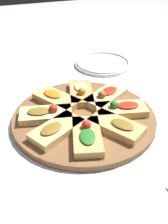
{
  "coord_description": "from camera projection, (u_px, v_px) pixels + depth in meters",
  "views": [
    {
      "loc": [
        -0.21,
        -0.53,
        0.41
      ],
      "look_at": [
        0.0,
        0.0,
        0.03
      ],
      "focal_mm": 42.0,
      "sensor_mm": 36.0,
      "label": 1
    }
  ],
  "objects": [
    {
      "name": "plate_right",
      "position": [
        103.0,
        63.0,
        1.0
      ],
      "size": [
        0.21,
        0.21,
        0.02
      ],
      "color": "white",
      "rests_on": "ground_plane"
    },
    {
      "name": "focaccia_slice_7",
      "position": [
        81.0,
        93.0,
        0.77
      ],
      "size": [
        0.1,
        0.15,
        0.04
      ],
      "color": "tan",
      "rests_on": "serving_board"
    },
    {
      "name": "serving_board",
      "position": [
        84.0,
        118.0,
        0.7
      ],
      "size": [
        0.38,
        0.38,
        0.02
      ],
      "primitive_type": "cylinder",
      "color": "brown",
      "rests_on": "ground_plane"
    },
    {
      "name": "focaccia_slice_1",
      "position": [
        46.0,
        114.0,
        0.68
      ],
      "size": [
        0.15,
        0.1,
        0.04
      ],
      "color": "#E5C689",
      "rests_on": "serving_board"
    },
    {
      "name": "focaccia_slice_0",
      "position": [
        56.0,
        99.0,
        0.74
      ],
      "size": [
        0.12,
        0.15,
        0.03
      ],
      "color": "tan",
      "rests_on": "serving_board"
    },
    {
      "name": "focaccia_slice_3",
      "position": [
        87.0,
        135.0,
        0.61
      ],
      "size": [
        0.1,
        0.15,
        0.04
      ],
      "color": "tan",
      "rests_on": "serving_board"
    },
    {
      "name": "focaccia_slice_5",
      "position": [
        121.0,
        109.0,
        0.7
      ],
      "size": [
        0.15,
        0.1,
        0.04
      ],
      "color": "#DBB775",
      "rests_on": "serving_board"
    },
    {
      "name": "ground_plane",
      "position": [
        84.0,
        120.0,
        0.71
      ],
      "size": [
        3.0,
        3.0,
        0.0
      ],
      "primitive_type": "plane",
      "color": "white"
    },
    {
      "name": "focaccia_slice_2",
      "position": [
        56.0,
        130.0,
        0.63
      ],
      "size": [
        0.15,
        0.12,
        0.03
      ],
      "color": "#DBB775",
      "rests_on": "serving_board"
    },
    {
      "name": "focaccia_slice_4",
      "position": [
        117.0,
        126.0,
        0.64
      ],
      "size": [
        0.13,
        0.15,
        0.03
      ],
      "color": "tan",
      "rests_on": "serving_board"
    },
    {
      "name": "focaccia_slice_6",
      "position": [
        106.0,
        96.0,
        0.76
      ],
      "size": [
        0.15,
        0.12,
        0.04
      ],
      "color": "#E5C689",
      "rests_on": "serving_board"
    }
  ]
}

